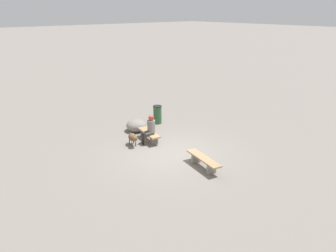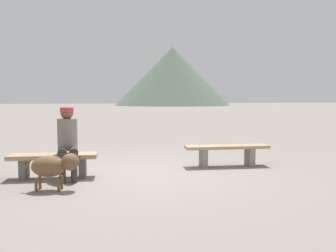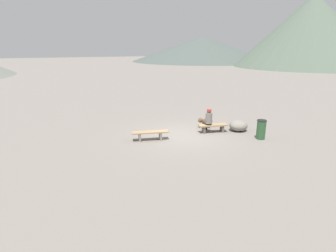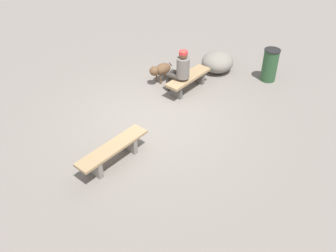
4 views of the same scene
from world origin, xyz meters
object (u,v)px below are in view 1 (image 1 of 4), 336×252
object	(u,v)px
trash_bin	(157,115)
boulder	(136,125)
dog	(133,138)
seated_person	(150,128)
bench_left	(204,161)
bench_right	(149,134)

from	to	relation	value
trash_bin	boulder	world-z (taller)	trash_bin
dog	boulder	size ratio (longest dim) A/B	0.82
dog	boulder	world-z (taller)	boulder
seated_person	trash_bin	bearing A→B (deg)	-42.82
seated_person	trash_bin	size ratio (longest dim) A/B	1.34
seated_person	dog	size ratio (longest dim) A/B	1.59
bench_left	trash_bin	distance (m)	5.41
bench_right	boulder	bearing A→B (deg)	0.48
bench_left	seated_person	xyz separation A→B (m)	(3.22, 0.06, 0.42)
seated_person	trash_bin	distance (m)	2.69
bench_left	trash_bin	bearing A→B (deg)	-8.55
bench_right	bench_left	bearing A→B (deg)	-169.58
trash_bin	seated_person	bearing A→B (deg)	134.02
trash_bin	boulder	distance (m)	1.54
bench_left	dog	bearing A→B (deg)	24.71
seated_person	dog	xyz separation A→B (m)	(0.25, 0.75, -0.35)
bench_right	dog	size ratio (longest dim) A/B	1.97
bench_right	dog	distance (m)	0.88
bench_right	trash_bin	world-z (taller)	trash_bin
bench_left	boulder	size ratio (longest dim) A/B	1.85
seated_person	bench_right	bearing A→B (deg)	-25.04
dog	trash_bin	bearing A→B (deg)	138.15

